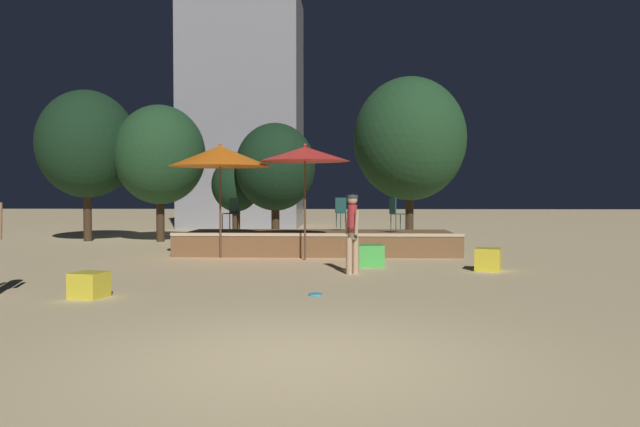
% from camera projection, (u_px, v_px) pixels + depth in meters
% --- Properties ---
extents(ground_plane, '(120.00, 120.00, 0.00)m').
position_uv_depth(ground_plane, '(300.00, 360.00, 6.22)').
color(ground_plane, '#D1B784').
extents(wooden_deck, '(7.57, 3.21, 0.64)m').
position_uv_depth(wooden_deck, '(319.00, 242.00, 17.59)').
color(wooden_deck, brown).
rests_on(wooden_deck, ground).
extents(patio_umbrella_0, '(2.61, 2.61, 2.96)m').
position_uv_depth(patio_umbrella_0, '(220.00, 156.00, 15.98)').
color(patio_umbrella_0, brown).
rests_on(patio_umbrella_0, ground).
extents(patio_umbrella_1, '(2.24, 2.24, 2.90)m').
position_uv_depth(patio_umbrella_1, '(305.00, 154.00, 15.46)').
color(patio_umbrella_1, brown).
rests_on(patio_umbrella_1, ground).
extents(cube_seat_0, '(0.58, 0.58, 0.41)m').
position_uv_depth(cube_seat_0, '(89.00, 285.00, 9.90)').
color(cube_seat_0, yellow).
rests_on(cube_seat_0, ground).
extents(cube_seat_1, '(0.66, 0.66, 0.48)m').
position_uv_depth(cube_seat_1, '(488.00, 259.00, 13.37)').
color(cube_seat_1, yellow).
rests_on(cube_seat_1, ground).
extents(cube_seat_2, '(0.68, 0.68, 0.49)m').
position_uv_depth(cube_seat_2, '(369.00, 256.00, 14.15)').
color(cube_seat_2, '#4CC651').
rests_on(cube_seat_2, ground).
extents(person_1, '(0.32, 0.43, 1.64)m').
position_uv_depth(person_1, '(352.00, 230.00, 12.81)').
color(person_1, tan).
rests_on(person_1, ground).
extents(bistro_chair_0, '(0.47, 0.48, 0.90)m').
position_uv_depth(bistro_chair_0, '(232.00, 210.00, 17.83)').
color(bistro_chair_0, '#1E4C47').
rests_on(bistro_chair_0, wooden_deck).
extents(bistro_chair_1, '(0.45, 0.46, 0.90)m').
position_uv_depth(bistro_chair_1, '(342.00, 210.00, 18.47)').
color(bistro_chair_1, '#1E4C47').
rests_on(bistro_chair_1, wooden_deck).
extents(bistro_chair_2, '(0.45, 0.45, 0.90)m').
position_uv_depth(bistro_chair_2, '(395.00, 211.00, 17.34)').
color(bistro_chair_2, '#1E4C47').
rests_on(bistro_chair_2, wooden_deck).
extents(frisbee_disc, '(0.23, 0.23, 0.03)m').
position_uv_depth(frisbee_disc, '(315.00, 294.00, 10.12)').
color(frisbee_disc, '#33B2D8').
rests_on(frisbee_disc, ground).
extents(background_tree_0, '(1.75, 1.75, 2.94)m').
position_uv_depth(background_tree_0, '(236.00, 185.00, 22.21)').
color(background_tree_0, '#3D2B1C').
rests_on(background_tree_0, ground).
extents(background_tree_1, '(3.10, 3.10, 4.69)m').
position_uv_depth(background_tree_1, '(160.00, 155.00, 21.36)').
color(background_tree_1, '#3D2B1C').
rests_on(background_tree_1, ground).
extents(background_tree_2, '(3.39, 3.39, 5.23)m').
position_uv_depth(background_tree_2, '(87.00, 144.00, 21.57)').
color(background_tree_2, '#3D2B1C').
rests_on(background_tree_2, ground).
extents(background_tree_3, '(2.73, 2.73, 4.07)m').
position_uv_depth(background_tree_3, '(275.00, 167.00, 21.36)').
color(background_tree_3, '#3D2B1C').
rests_on(background_tree_3, ground).
extents(background_tree_4, '(3.81, 3.81, 5.62)m').
position_uv_depth(background_tree_4, '(410.00, 139.00, 21.19)').
color(background_tree_4, '#3D2B1C').
rests_on(background_tree_4, ground).
extents(distant_building, '(5.70, 4.89, 11.49)m').
position_uv_depth(distant_building, '(243.00, 112.00, 31.18)').
color(distant_building, gray).
rests_on(distant_building, ground).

